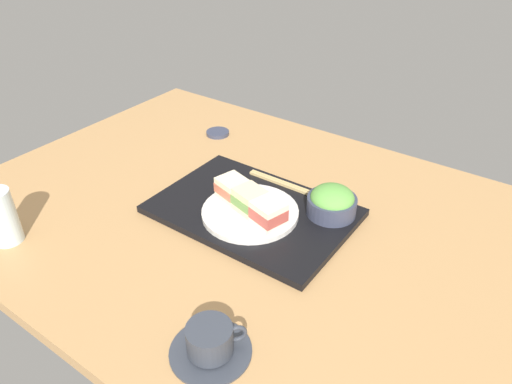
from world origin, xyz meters
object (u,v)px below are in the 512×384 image
object	(u,v)px
sandwich_plate	(250,212)
coffee_cup	(211,342)
drinking_glass	(2,217)
sandwich_far	(233,188)
sandwich_middle	(250,200)
chopsticks_pair	(285,184)
small_sauce_dish	(218,133)
sandwich_near	(268,214)
salad_bowl	(332,202)

from	to	relation	value
sandwich_plate	coffee_cup	world-z (taller)	coffee_cup
sandwich_plate	drinking_glass	size ratio (longest dim) A/B	1.77
sandwich_plate	sandwich_far	distance (cm)	7.47
sandwich_plate	sandwich_middle	world-z (taller)	sandwich_middle
chopsticks_pair	coffee_cup	size ratio (longest dim) A/B	1.51
chopsticks_pair	small_sauce_dish	size ratio (longest dim) A/B	2.99
sandwich_near	sandwich_middle	size ratio (longest dim) A/B	0.99
sandwich_near	sandwich_far	distance (cm)	13.47
sandwich_middle	drinking_glass	bearing A→B (deg)	43.16
sandwich_far	coffee_cup	distance (cm)	42.67
chopsticks_pair	small_sauce_dish	xyz separation A→B (cm)	(34.39, -15.04, -1.47)
sandwich_middle	chopsticks_pair	bearing A→B (deg)	-89.48
sandwich_near	drinking_glass	distance (cm)	57.13
sandwich_middle	chopsticks_pair	world-z (taller)	sandwich_middle
sandwich_far	coffee_cup	world-z (taller)	sandwich_far
sandwich_plate	chopsticks_pair	world-z (taller)	sandwich_plate
salad_bowl	small_sauce_dish	size ratio (longest dim) A/B	1.62
coffee_cup	small_sauce_dish	bearing A→B (deg)	-51.58
sandwich_near	chopsticks_pair	bearing A→B (deg)	-69.33
salad_bowl	chopsticks_pair	world-z (taller)	salad_bowl
sandwich_middle	salad_bowl	world-z (taller)	salad_bowl
chopsticks_pair	drinking_glass	xyz separation A→B (cm)	(38.92, 51.95, 4.32)
coffee_cup	drinking_glass	world-z (taller)	drinking_glass
sandwich_plate	sandwich_near	xyz separation A→B (cm)	(-6.42, 2.05, 3.48)
sandwich_near	salad_bowl	distance (cm)	15.86
small_sauce_dish	drinking_glass	bearing A→B (deg)	86.13
sandwich_far	salad_bowl	size ratio (longest dim) A/B	0.70
sandwich_near	sandwich_far	size ratio (longest dim) A/B	0.99
sandwich_middle	small_sauce_dish	world-z (taller)	sandwich_middle
chopsticks_pair	coffee_cup	bearing A→B (deg)	108.60
sandwich_middle	salad_bowl	distance (cm)	18.77
sandwich_plate	small_sauce_dish	world-z (taller)	sandwich_plate
sandwich_plate	drinking_glass	xyz separation A→B (cm)	(39.06, 36.63, 4.02)
coffee_cup	drinking_glass	distance (cm)	55.67
salad_bowl	chopsticks_pair	xyz separation A→B (cm)	(15.14, -4.07, -2.88)
sandwich_near	drinking_glass	xyz separation A→B (cm)	(45.47, 34.57, 0.54)
small_sauce_dish	sandwich_near	bearing A→B (deg)	141.63
salad_bowl	chopsticks_pair	size ratio (longest dim) A/B	0.54
sandwich_near	chopsticks_pair	world-z (taller)	sandwich_near
sandwich_far	sandwich_plate	bearing A→B (deg)	162.24
drinking_glass	small_sauce_dish	size ratio (longest dim) A/B	1.79
chopsticks_pair	drinking_glass	world-z (taller)	drinking_glass
salad_bowl	small_sauce_dish	bearing A→B (deg)	-21.10
sandwich_near	chopsticks_pair	xyz separation A→B (cm)	(6.56, -17.37, -3.78)
sandwich_near	small_sauce_dish	world-z (taller)	sandwich_near
sandwich_middle	sandwich_far	xyz separation A→B (cm)	(6.42, -2.05, -0.14)
sandwich_near	sandwich_far	bearing A→B (deg)	-17.76
sandwich_plate	small_sauce_dish	distance (cm)	46.02
sandwich_middle	sandwich_far	bearing A→B (deg)	-17.76
sandwich_far	chopsticks_pair	size ratio (longest dim) A/B	0.38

